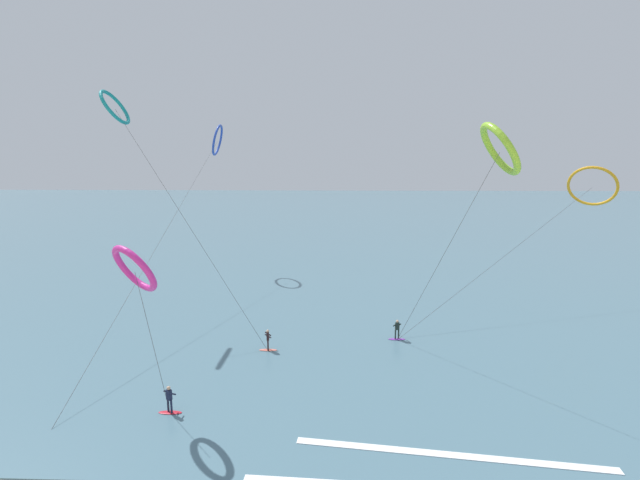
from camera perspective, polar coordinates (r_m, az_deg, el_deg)
sea_water at (r=118.36m, az=1.33°, el=3.26°), size 400.00×200.00×0.08m
surfer_violet at (r=37.22m, az=10.09°, el=-11.69°), size 1.40×0.63×1.70m
surfer_crimson at (r=28.51m, az=-19.17°, el=-19.39°), size 1.40×0.69×1.70m
surfer_coral at (r=34.98m, az=-6.86°, el=-13.08°), size 1.40×0.62×1.70m
kite_magenta at (r=26.29m, az=-23.18°, el=-3.52°), size 3.73×3.44×10.29m
kite_teal at (r=43.74m, az=-25.31°, el=15.44°), size 15.30×9.06×20.88m
kite_cobalt at (r=60.53m, az=-13.35°, el=12.62°), size 1.57×39.66×19.47m
kite_lime at (r=27.60m, az=22.56°, el=10.96°), size 5.50×10.06×16.97m
kite_amber at (r=56.57m, az=32.15°, el=5.99°), size 25.91×17.38×14.22m
wave_crest_mid at (r=25.29m, az=16.84°, el=-25.50°), size 15.77×2.34×0.12m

